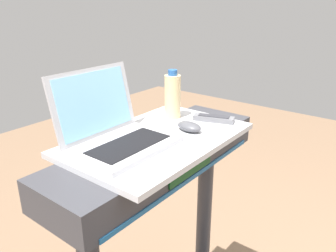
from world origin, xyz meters
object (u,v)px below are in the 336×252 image
at_px(computer_mouse, 188,126).
at_px(water_bottle, 172,96).
at_px(laptop, 114,131).
at_px(tv_remote, 213,118).

xyz_separation_m(computer_mouse, water_bottle, (0.08, 0.14, 0.07)).
height_order(computer_mouse, water_bottle, water_bottle).
bearing_deg(laptop, water_bottle, 4.85).
height_order(laptop, computer_mouse, laptop).
bearing_deg(computer_mouse, water_bottle, 65.67).
relative_size(laptop, computer_mouse, 3.28).
bearing_deg(tv_remote, computer_mouse, 173.95).
xyz_separation_m(water_bottle, tv_remote, (0.06, -0.16, -0.08)).
height_order(computer_mouse, tv_remote, computer_mouse).
height_order(water_bottle, tv_remote, water_bottle).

